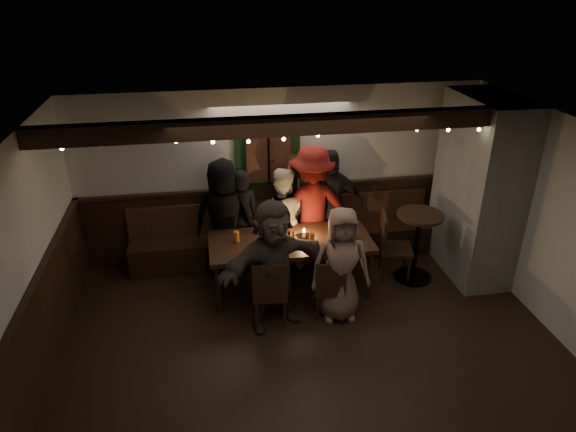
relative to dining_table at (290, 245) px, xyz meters
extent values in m
cube|color=black|center=(0.04, -1.40, -0.72)|extent=(6.00, 5.00, 0.01)
cube|color=black|center=(0.04, -1.40, 1.89)|extent=(6.00, 5.00, 0.01)
cube|color=beige|center=(0.04, 1.11, 0.58)|extent=(6.00, 0.01, 2.60)
cube|color=beige|center=(-2.96, -1.40, 0.58)|extent=(0.01, 5.00, 2.60)
cube|color=beige|center=(3.05, -1.40, 0.58)|extent=(0.01, 5.00, 2.60)
cube|color=black|center=(0.04, 1.08, -0.17)|extent=(6.00, 0.05, 1.10)
cube|color=black|center=(-2.93, -1.40, -0.17)|extent=(0.05, 5.00, 1.10)
cube|color=slate|center=(2.69, 0.10, 0.58)|extent=(0.70, 1.40, 2.60)
cube|color=black|center=(0.04, 0.83, -0.49)|extent=(4.60, 0.45, 0.45)
cube|color=#412012|center=(0.04, 1.01, -0.02)|extent=(4.60, 0.06, 0.50)
cube|color=#113214|center=(-0.16, 1.04, 0.93)|extent=(0.95, 0.04, 1.00)
cube|color=#412012|center=(-0.16, 0.98, 0.93)|extent=(0.64, 0.12, 0.76)
cube|color=black|center=(0.04, -0.40, 1.77)|extent=(6.00, 0.16, 0.22)
sphere|color=#FFE599|center=(-2.56, -0.42, 1.64)|extent=(0.04, 0.04, 0.04)
sphere|color=#FFE599|center=(-2.16, -0.42, 1.67)|extent=(0.04, 0.04, 0.04)
sphere|color=#FFE599|center=(-1.76, -0.42, 1.67)|extent=(0.04, 0.04, 0.04)
sphere|color=#FFE599|center=(-1.36, -0.42, 1.66)|extent=(0.04, 0.04, 0.04)
sphere|color=#FFE599|center=(-0.96, -0.42, 1.63)|extent=(0.04, 0.04, 0.04)
sphere|color=#FFE599|center=(-0.56, -0.42, 1.61)|extent=(0.04, 0.04, 0.04)
sphere|color=#FFE599|center=(-0.16, -0.42, 1.62)|extent=(0.04, 0.04, 0.04)
sphere|color=#FFE599|center=(0.24, -0.42, 1.64)|extent=(0.04, 0.04, 0.04)
sphere|color=#FFE599|center=(0.64, -0.42, 1.67)|extent=(0.04, 0.04, 0.04)
sphere|color=#FFE599|center=(1.04, -0.42, 1.67)|extent=(0.04, 0.04, 0.04)
sphere|color=#FFE599|center=(1.44, -0.42, 1.66)|extent=(0.04, 0.04, 0.04)
sphere|color=#FFE599|center=(1.84, -0.42, 1.63)|extent=(0.04, 0.04, 0.04)
sphere|color=#FFE599|center=(2.24, -0.42, 1.61)|extent=(0.04, 0.04, 0.04)
sphere|color=#FFE599|center=(2.64, -0.42, 1.62)|extent=(0.04, 0.04, 0.04)
cube|color=black|center=(0.00, 0.00, 0.04)|extent=(2.19, 0.94, 0.06)
cylinder|color=black|center=(-1.01, -0.38, -0.36)|extent=(0.07, 0.07, 0.72)
cylinder|color=black|center=(-1.01, 0.39, -0.36)|extent=(0.07, 0.07, 0.72)
cylinder|color=black|center=(1.01, -0.38, -0.36)|extent=(0.07, 0.07, 0.72)
cylinder|color=black|center=(1.01, 0.39, -0.36)|extent=(0.07, 0.07, 0.72)
cylinder|color=#BF7226|center=(-0.72, 0.10, 0.14)|extent=(0.07, 0.07, 0.15)
cylinder|color=#BF7226|center=(-0.36, -0.22, 0.14)|extent=(0.07, 0.07, 0.15)
cylinder|color=silver|center=(-0.15, 0.18, 0.14)|extent=(0.07, 0.07, 0.15)
cylinder|color=#BF7226|center=(0.27, -0.12, 0.14)|extent=(0.07, 0.07, 0.15)
cylinder|color=silver|center=(0.63, 0.27, 0.14)|extent=(0.07, 0.07, 0.15)
cylinder|color=#BF7226|center=(0.86, -0.10, 0.14)|extent=(0.07, 0.07, 0.15)
cylinder|color=white|center=(-0.51, -0.31, 0.07)|extent=(0.27, 0.27, 0.02)
cube|color=#B2B2B7|center=(0.00, -0.05, 0.09)|extent=(0.17, 0.10, 0.05)
cylinder|color=#990C0C|center=(-0.03, -0.05, 0.15)|extent=(0.04, 0.04, 0.17)
cylinder|color=gold|center=(0.03, -0.05, 0.15)|extent=(0.04, 0.04, 0.17)
cylinder|color=silver|center=(0.20, 0.05, 0.11)|extent=(0.05, 0.05, 0.08)
sphere|color=#FFB24C|center=(0.20, 0.05, 0.17)|extent=(0.03, 0.03, 0.03)
cube|color=black|center=(-0.38, -0.67, -0.28)|extent=(0.46, 0.46, 0.04)
cube|color=black|center=(-0.40, -0.86, -0.02)|extent=(0.43, 0.08, 0.49)
cylinder|color=black|center=(-0.20, -0.51, -0.51)|extent=(0.04, 0.04, 0.42)
cylinder|color=black|center=(-0.23, -0.86, -0.51)|extent=(0.04, 0.04, 0.42)
cylinder|color=black|center=(-0.54, -0.48, -0.51)|extent=(0.04, 0.04, 0.42)
cylinder|color=black|center=(-0.57, -0.83, -0.51)|extent=(0.04, 0.04, 0.42)
cube|color=black|center=(0.40, -0.65, -0.32)|extent=(0.46, 0.46, 0.04)
cube|color=black|center=(0.36, -0.82, -0.09)|extent=(0.38, 0.12, 0.44)
cylinder|color=black|center=(0.59, -0.53, -0.53)|extent=(0.03, 0.03, 0.37)
cylinder|color=black|center=(0.52, -0.83, -0.53)|extent=(0.03, 0.03, 0.37)
cylinder|color=black|center=(0.28, -0.46, -0.53)|extent=(0.03, 0.03, 0.37)
cylinder|color=black|center=(0.22, -0.76, -0.53)|extent=(0.03, 0.03, 0.37)
cube|color=black|center=(1.55, 0.07, -0.26)|extent=(0.54, 0.54, 0.04)
cube|color=black|center=(1.35, 0.11, 0.02)|extent=(0.14, 0.45, 0.51)
cylinder|color=black|center=(1.69, -0.15, -0.50)|extent=(0.04, 0.04, 0.44)
cylinder|color=black|center=(1.33, -0.07, -0.50)|extent=(0.04, 0.04, 0.44)
cylinder|color=black|center=(1.77, 0.21, -0.50)|extent=(0.04, 0.04, 0.44)
cylinder|color=black|center=(1.41, 0.29, -0.50)|extent=(0.04, 0.04, 0.44)
cylinder|color=black|center=(1.82, -0.01, -0.70)|extent=(0.53, 0.53, 0.03)
cylinder|color=black|center=(1.82, -0.01, -0.21)|extent=(0.07, 0.07, 1.02)
cylinder|color=black|center=(1.82, -0.01, 0.30)|extent=(0.65, 0.65, 0.04)
imported|color=black|center=(-0.85, 0.64, 0.16)|extent=(0.93, 0.68, 1.75)
imported|color=black|center=(-0.60, 0.72, 0.07)|extent=(0.60, 0.41, 1.57)
imported|color=beige|center=(-0.02, 0.68, 0.07)|extent=(0.84, 0.70, 1.56)
imported|color=maroon|center=(0.44, 0.69, 0.21)|extent=(1.20, 0.69, 1.85)
imported|color=black|center=(0.73, 0.74, 0.17)|extent=(1.06, 0.48, 1.77)
imported|color=#3C322C|center=(-0.33, -0.72, 0.14)|extent=(1.66, 0.98, 1.70)
imported|color=#8B6B58|center=(0.51, -0.70, 0.05)|extent=(0.78, 0.53, 1.53)
camera|label=1|loc=(-1.06, -5.98, 3.40)|focal=32.00mm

